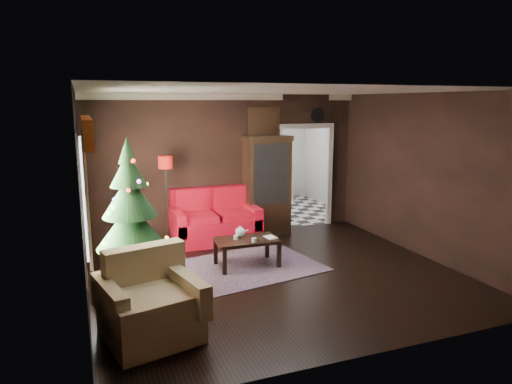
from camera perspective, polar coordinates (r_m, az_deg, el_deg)
name	(u,v)px	position (r m, az deg, el deg)	size (l,w,h in m)	color
floor	(276,275)	(7.34, 2.52, -10.12)	(5.50, 5.50, 0.00)	black
ceiling	(278,91)	(6.85, 2.72, 12.31)	(5.50, 5.50, 0.00)	white
wall_back	(228,165)	(9.28, -3.50, 3.27)	(5.50, 5.50, 0.00)	black
wall_front	(375,228)	(4.82, 14.46, -4.27)	(5.50, 5.50, 0.00)	black
wall_left	(82,200)	(6.41, -20.61, -0.88)	(5.50, 5.50, 0.00)	black
wall_right	(425,176)	(8.42, 20.09, 1.84)	(5.50, 5.50, 0.00)	black
doorway	(304,178)	(9.96, 5.91, 1.73)	(1.10, 0.10, 2.10)	beige
left_window	(85,193)	(6.60, -20.30, -0.10)	(0.05, 1.60, 1.40)	white
valance	(87,131)	(6.50, -20.07, 7.06)	(0.12, 2.10, 0.35)	#9A3C12
kitchen_floor	(276,211)	(11.50, 2.47, -2.31)	(3.00, 3.00, 0.00)	white
kitchen_window	(255,138)	(12.57, -0.07, 6.68)	(0.70, 0.06, 0.70)	white
rug	(244,267)	(7.64, -1.44, -9.19)	(2.35, 1.71, 0.01)	#462A3A
loveseat	(215,216)	(8.91, -5.03, -2.96)	(1.70, 0.90, 1.00)	maroon
curio_cabinet	(267,187)	(9.38, 1.33, 0.59)	(0.90, 0.45, 1.90)	black
floor_lamp	(167,202)	(8.70, -10.87, -1.23)	(0.29, 0.29, 1.70)	black
christmas_tree	(131,222)	(6.51, -15.11, -3.55)	(1.13, 1.13, 2.15)	black
armchair	(150,300)	(5.48, -12.93, -12.76)	(1.01, 1.01, 1.04)	#CCB590
coffee_table	(247,252)	(7.62, -1.13, -7.41)	(1.00, 0.60, 0.45)	black
teapot	(240,232)	(7.64, -1.96, -4.90)	(0.19, 0.19, 0.18)	silver
cup_a	(236,237)	(7.52, -2.49, -5.60)	(0.08, 0.08, 0.07)	white
cup_b	(254,240)	(7.38, -0.23, -5.91)	(0.08, 0.08, 0.07)	silver
book	(266,232)	(7.54, 1.22, -4.92)	(0.17, 0.02, 0.23)	tan
wall_clock	(317,115)	(9.91, 7.51, 9.37)	(0.32, 0.32, 0.06)	white
painting	(264,122)	(9.41, 0.94, 8.60)	(0.62, 0.05, 0.52)	#B38048
kitchen_counter	(259,185)	(12.50, 0.33, 0.87)	(1.80, 0.60, 0.90)	silver
kitchen_table	(269,199)	(11.04, 1.67, -0.88)	(0.70, 0.70, 0.75)	brown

